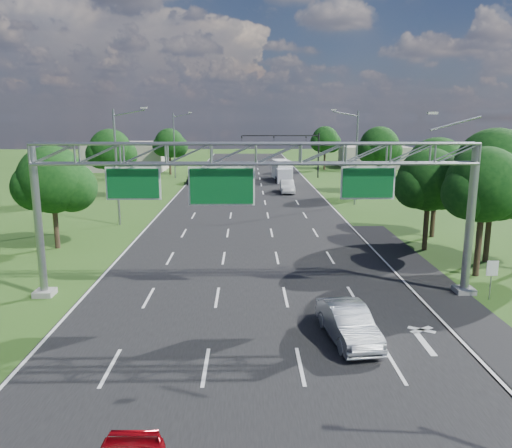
{
  "coord_description": "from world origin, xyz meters",
  "views": [
    {
      "loc": [
        -0.2,
        -13.38,
        9.26
      ],
      "look_at": [
        0.3,
        14.2,
        3.39
      ],
      "focal_mm": 35.0,
      "sensor_mm": 36.0,
      "label": 1
    }
  ],
  "objects_px": {
    "sign_gantry": "(257,166)",
    "box_truck": "(282,171)",
    "regulatory_sign": "(492,272)",
    "silver_sedan": "(348,323)",
    "traffic_signal": "(296,145)"
  },
  "relations": [
    {
      "from": "sign_gantry",
      "to": "box_truck",
      "type": "distance_m",
      "value": 50.44
    },
    {
      "from": "regulatory_sign",
      "to": "box_truck",
      "type": "height_order",
      "value": "box_truck"
    },
    {
      "from": "regulatory_sign",
      "to": "traffic_signal",
      "type": "xyz_separation_m",
      "value": [
        -4.92,
        54.02,
        3.66
      ]
    },
    {
      "from": "regulatory_sign",
      "to": "silver_sedan",
      "type": "bearing_deg",
      "value": -150.75
    },
    {
      "from": "regulatory_sign",
      "to": "traffic_signal",
      "type": "bearing_deg",
      "value": 95.2
    },
    {
      "from": "traffic_signal",
      "to": "box_truck",
      "type": "xyz_separation_m",
      "value": [
        -2.33,
        -3.09,
        -3.75
      ]
    },
    {
      "from": "traffic_signal",
      "to": "sign_gantry",
      "type": "bearing_deg",
      "value": -97.68
    },
    {
      "from": "sign_gantry",
      "to": "silver_sedan",
      "type": "relative_size",
      "value": 5.1
    },
    {
      "from": "regulatory_sign",
      "to": "traffic_signal",
      "type": "relative_size",
      "value": 0.17
    },
    {
      "from": "sign_gantry",
      "to": "traffic_signal",
      "type": "height_order",
      "value": "sign_gantry"
    },
    {
      "from": "silver_sedan",
      "to": "box_truck",
      "type": "xyz_separation_m",
      "value": [
        1.09,
        55.61,
        0.66
      ]
    },
    {
      "from": "silver_sedan",
      "to": "box_truck",
      "type": "relative_size",
      "value": 0.57
    },
    {
      "from": "sign_gantry",
      "to": "traffic_signal",
      "type": "xyz_separation_m",
      "value": [
        7.15,
        53.0,
        -1.72
      ]
    },
    {
      "from": "sign_gantry",
      "to": "box_truck",
      "type": "xyz_separation_m",
      "value": [
        4.81,
        49.92,
        -5.47
      ]
    },
    {
      "from": "traffic_signal",
      "to": "box_truck",
      "type": "height_order",
      "value": "traffic_signal"
    }
  ]
}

